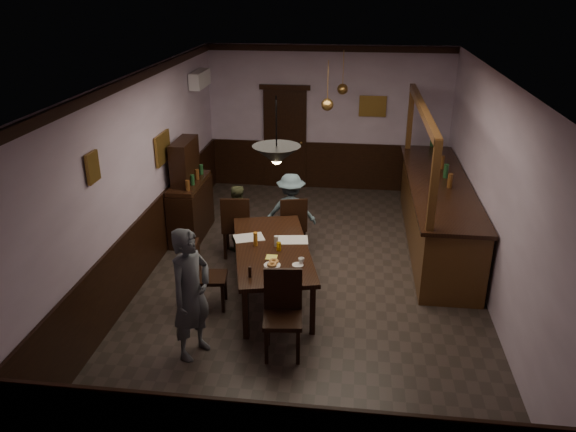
% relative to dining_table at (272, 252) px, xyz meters
% --- Properties ---
extents(room, '(5.01, 8.01, 3.01)m').
position_rel_dining_table_xyz_m(room, '(0.50, 0.62, 0.81)').
color(room, '#2D2621').
rests_on(room, ground).
extents(dining_table, '(1.49, 2.37, 0.75)m').
position_rel_dining_table_xyz_m(dining_table, '(0.00, 0.00, 0.00)').
color(dining_table, black).
rests_on(dining_table, ground).
extents(chair_far_left, '(0.50, 0.50, 1.05)m').
position_rel_dining_table_xyz_m(chair_far_left, '(-0.74, 1.12, -0.11)').
color(chair_far_left, black).
rests_on(chair_far_left, ground).
extents(chair_far_right, '(0.52, 0.52, 1.00)m').
position_rel_dining_table_xyz_m(chair_far_right, '(0.14, 1.34, -0.14)').
color(chair_far_right, black).
rests_on(chair_far_right, ground).
extents(chair_near, '(0.50, 0.50, 1.05)m').
position_rel_dining_table_xyz_m(chair_near, '(0.32, -1.27, -0.11)').
color(chair_near, black).
rests_on(chair_near, ground).
extents(chair_side, '(0.45, 0.45, 0.94)m').
position_rel_dining_table_xyz_m(chair_side, '(-0.86, -0.40, -0.17)').
color(chair_side, black).
rests_on(chair_side, ground).
extents(person_standing, '(0.61, 0.71, 1.63)m').
position_rel_dining_table_xyz_m(person_standing, '(-0.73, -1.46, 0.13)').
color(person_standing, '#50555C').
rests_on(person_standing, ground).
extents(person_seated_left, '(0.65, 0.57, 1.12)m').
position_rel_dining_table_xyz_m(person_seated_left, '(-0.80, 1.40, -0.12)').
color(person_seated_left, '#45492C').
rests_on(person_seated_left, ground).
extents(person_seated_right, '(0.84, 0.50, 1.28)m').
position_rel_dining_table_xyz_m(person_seated_right, '(0.07, 1.61, -0.04)').
color(person_seated_right, slate).
rests_on(person_seated_right, ground).
extents(newspaper_left, '(0.50, 0.43, 0.01)m').
position_rel_dining_table_xyz_m(newspaper_left, '(-0.38, 0.27, 0.07)').
color(newspaper_left, silver).
rests_on(newspaper_left, dining_table).
extents(newspaper_right, '(0.46, 0.35, 0.01)m').
position_rel_dining_table_xyz_m(newspaper_right, '(0.26, 0.27, 0.07)').
color(newspaper_right, silver).
rests_on(newspaper_right, dining_table).
extents(napkin, '(0.18, 0.18, 0.00)m').
position_rel_dining_table_xyz_m(napkin, '(0.04, -0.30, 0.07)').
color(napkin, '#E7E355').
rests_on(napkin, dining_table).
extents(saucer, '(0.15, 0.15, 0.01)m').
position_rel_dining_table_xyz_m(saucer, '(0.41, -0.48, 0.07)').
color(saucer, white).
rests_on(saucer, dining_table).
extents(coffee_cup, '(0.10, 0.10, 0.07)m').
position_rel_dining_table_xyz_m(coffee_cup, '(0.45, -0.44, 0.11)').
color(coffee_cup, white).
rests_on(coffee_cup, saucer).
extents(pastry_plate, '(0.22, 0.22, 0.01)m').
position_rel_dining_table_xyz_m(pastry_plate, '(0.08, -0.54, 0.07)').
color(pastry_plate, white).
rests_on(pastry_plate, dining_table).
extents(pastry_ring_a, '(0.13, 0.13, 0.04)m').
position_rel_dining_table_xyz_m(pastry_ring_a, '(0.09, -0.57, 0.10)').
color(pastry_ring_a, '#C68C47').
rests_on(pastry_ring_a, pastry_plate).
extents(pastry_ring_b, '(0.13, 0.13, 0.04)m').
position_rel_dining_table_xyz_m(pastry_ring_b, '(0.10, -0.47, 0.10)').
color(pastry_ring_b, '#C68C47').
rests_on(pastry_ring_b, pastry_plate).
extents(soda_can, '(0.07, 0.07, 0.12)m').
position_rel_dining_table_xyz_m(soda_can, '(0.11, -0.08, 0.12)').
color(soda_can, '#EEB114').
rests_on(soda_can, dining_table).
extents(beer_glass, '(0.06, 0.06, 0.20)m').
position_rel_dining_table_xyz_m(beer_glass, '(-0.23, 0.03, 0.16)').
color(beer_glass, '#BF721E').
rests_on(beer_glass, dining_table).
extents(water_glass, '(0.06, 0.06, 0.15)m').
position_rel_dining_table_xyz_m(water_glass, '(0.05, 0.06, 0.14)').
color(water_glass, silver).
rests_on(water_glass, dining_table).
extents(pepper_mill, '(0.04, 0.04, 0.14)m').
position_rel_dining_table_xyz_m(pepper_mill, '(-0.15, -0.86, 0.13)').
color(pepper_mill, black).
rests_on(pepper_mill, dining_table).
extents(sideboard, '(0.47, 1.30, 1.72)m').
position_rel_dining_table_xyz_m(sideboard, '(-1.71, 1.84, 0.01)').
color(sideboard, black).
rests_on(sideboard, ground).
extents(bar_counter, '(0.98, 4.22, 2.36)m').
position_rel_dining_table_xyz_m(bar_counter, '(2.49, 2.01, -0.09)').
color(bar_counter, '#442512').
rests_on(bar_counter, ground).
extents(door_back, '(0.90, 0.06, 2.10)m').
position_rel_dining_table_xyz_m(door_back, '(-0.40, 4.57, 0.36)').
color(door_back, black).
rests_on(door_back, ground).
extents(ac_unit, '(0.20, 0.85, 0.30)m').
position_rel_dining_table_xyz_m(ac_unit, '(-1.88, 3.52, 1.76)').
color(ac_unit, white).
rests_on(ac_unit, ground).
extents(picture_left_small, '(0.04, 0.28, 0.36)m').
position_rel_dining_table_xyz_m(picture_left_small, '(-1.96, -0.98, 1.46)').
color(picture_left_small, olive).
rests_on(picture_left_small, ground).
extents(picture_left_large, '(0.04, 0.62, 0.48)m').
position_rel_dining_table_xyz_m(picture_left_large, '(-1.96, 1.42, 1.01)').
color(picture_left_large, olive).
rests_on(picture_left_large, ground).
extents(picture_back, '(0.55, 0.04, 0.42)m').
position_rel_dining_table_xyz_m(picture_back, '(1.40, 4.58, 1.11)').
color(picture_back, olive).
rests_on(picture_back, ground).
extents(pendant_iron, '(0.56, 0.56, 0.79)m').
position_rel_dining_table_xyz_m(pendant_iron, '(0.19, -0.78, 1.63)').
color(pendant_iron, black).
rests_on(pendant_iron, ground).
extents(pendant_brass_mid, '(0.20, 0.20, 0.81)m').
position_rel_dining_table_xyz_m(pendant_brass_mid, '(0.60, 2.20, 1.61)').
color(pendant_brass_mid, '#BF8C3F').
rests_on(pendant_brass_mid, ground).
extents(pendant_brass_far, '(0.20, 0.20, 0.81)m').
position_rel_dining_table_xyz_m(pendant_brass_far, '(0.80, 3.64, 1.61)').
color(pendant_brass_far, '#BF8C3F').
rests_on(pendant_brass_far, ground).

